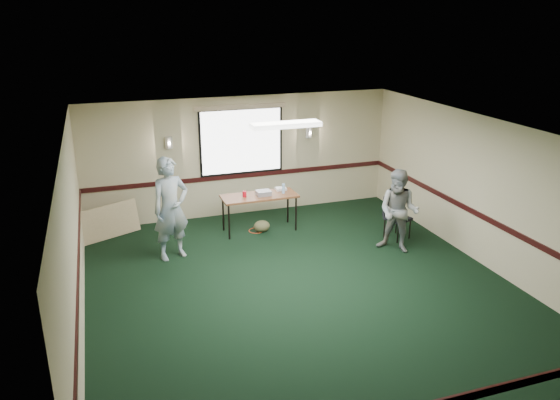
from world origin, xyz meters
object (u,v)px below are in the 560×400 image
object	(u,v)px
projector	(264,193)
person_right	(399,211)
person_left	(171,209)
folding_table	(259,198)
conference_chair	(395,213)

from	to	relation	value
projector	person_right	xyz separation A→B (m)	(2.15, -1.82, -0.03)
person_left	folding_table	bearing A→B (deg)	2.47
projector	person_left	size ratio (longest dim) A/B	0.15
conference_chair	person_left	xyz separation A→B (m)	(-4.47, 0.47, 0.46)
folding_table	conference_chair	bearing A→B (deg)	-26.16
conference_chair	person_right	world-z (taller)	person_right
person_right	conference_chair	bearing A→B (deg)	110.12
projector	folding_table	bearing A→B (deg)	163.33
conference_chair	folding_table	bearing A→B (deg)	136.04
person_right	projector	bearing A→B (deg)	-174.46
projector	person_left	xyz separation A→B (m)	(-2.02, -0.72, 0.14)
person_left	conference_chair	bearing A→B (deg)	-24.67
folding_table	person_left	xyz separation A→B (m)	(-1.94, -0.75, 0.25)
projector	conference_chair	xyz separation A→B (m)	(2.45, -1.19, -0.32)
folding_table	person_left	bearing A→B (deg)	-159.36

